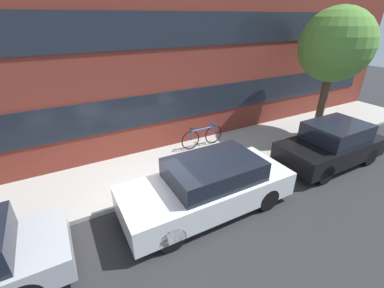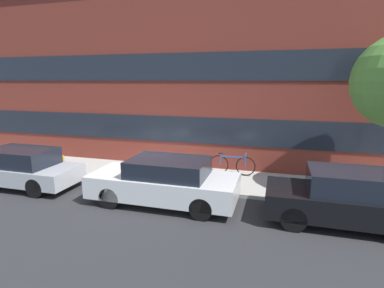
{
  "view_description": "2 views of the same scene",
  "coord_description": "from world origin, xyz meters",
  "px_view_note": "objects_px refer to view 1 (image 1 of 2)",
  "views": [
    {
      "loc": [
        -1.9,
        -5.66,
        4.68
      ],
      "look_at": [
        1.41,
        0.4,
        1.23
      ],
      "focal_mm": 24.0,
      "sensor_mm": 36.0,
      "label": 1
    },
    {
      "loc": [
        4.32,
        -9.21,
        3.75
      ],
      "look_at": [
        1.61,
        0.25,
        1.65
      ],
      "focal_mm": 28.0,
      "sensor_mm": 36.0,
      "label": 2
    }
  ],
  "objects_px": {
    "street_tree": "(335,46)",
    "parked_car_black": "(331,144)",
    "parked_car_white": "(209,186)",
    "bicycle": "(202,136)"
  },
  "relations": [
    {
      "from": "parked_car_white",
      "to": "street_tree",
      "type": "bearing_deg",
      "value": -165.17
    },
    {
      "from": "street_tree",
      "to": "bicycle",
      "type": "bearing_deg",
      "value": 164.87
    },
    {
      "from": "parked_car_black",
      "to": "street_tree",
      "type": "height_order",
      "value": "street_tree"
    },
    {
      "from": "bicycle",
      "to": "street_tree",
      "type": "bearing_deg",
      "value": -16.38
    },
    {
      "from": "parked_car_white",
      "to": "parked_car_black",
      "type": "relative_size",
      "value": 1.19
    },
    {
      "from": "parked_car_white",
      "to": "bicycle",
      "type": "relative_size",
      "value": 2.51
    },
    {
      "from": "parked_car_black",
      "to": "parked_car_white",
      "type": "bearing_deg",
      "value": 0.0
    },
    {
      "from": "street_tree",
      "to": "parked_car_black",
      "type": "bearing_deg",
      "value": -131.95
    },
    {
      "from": "parked_car_white",
      "to": "street_tree",
      "type": "xyz_separation_m",
      "value": [
        6.52,
        1.73,
        2.97
      ]
    },
    {
      "from": "bicycle",
      "to": "parked_car_white",
      "type": "bearing_deg",
      "value": -119.31
    }
  ]
}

